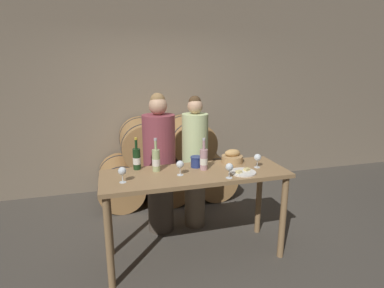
{
  "coord_description": "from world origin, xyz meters",
  "views": [
    {
      "loc": [
        -0.77,
        -2.62,
        1.89
      ],
      "look_at": [
        0.0,
        0.12,
        1.16
      ],
      "focal_mm": 28.0,
      "sensor_mm": 36.0,
      "label": 1
    }
  ],
  "objects_px": {
    "person_left": "(160,164)",
    "bread_basket": "(232,157)",
    "wine_glass_far_left": "(122,171)",
    "cheese_plate": "(243,172)",
    "wine_glass_left": "(180,165)",
    "tasting_table": "(195,185)",
    "wine_bottle_red": "(137,159)",
    "blue_crock": "(196,161)",
    "wine_bottle_rose": "(204,159)",
    "wine_glass_center": "(229,167)",
    "wine_glass_right": "(257,158)",
    "person_right": "(195,162)",
    "wine_bottle_white": "(156,160)"
  },
  "relations": [
    {
      "from": "person_left",
      "to": "bread_basket",
      "type": "xyz_separation_m",
      "value": [
        0.71,
        -0.43,
        0.15
      ]
    },
    {
      "from": "person_left",
      "to": "wine_glass_far_left",
      "type": "relative_size",
      "value": 11.48
    },
    {
      "from": "wine_glass_far_left",
      "to": "bread_basket",
      "type": "bearing_deg",
      "value": 13.62
    },
    {
      "from": "cheese_plate",
      "to": "wine_glass_left",
      "type": "height_order",
      "value": "wine_glass_left"
    },
    {
      "from": "tasting_table",
      "to": "cheese_plate",
      "type": "xyz_separation_m",
      "value": [
        0.43,
        -0.15,
        0.14
      ]
    },
    {
      "from": "tasting_table",
      "to": "wine_bottle_red",
      "type": "height_order",
      "value": "wine_bottle_red"
    },
    {
      "from": "person_left",
      "to": "wine_bottle_red",
      "type": "height_order",
      "value": "person_left"
    },
    {
      "from": "wine_glass_far_left",
      "to": "blue_crock",
      "type": "bearing_deg",
      "value": 17.57
    },
    {
      "from": "wine_bottle_rose",
      "to": "wine_glass_center",
      "type": "distance_m",
      "value": 0.33
    },
    {
      "from": "cheese_plate",
      "to": "blue_crock",
      "type": "bearing_deg",
      "value": 142.14
    },
    {
      "from": "tasting_table",
      "to": "bread_basket",
      "type": "bearing_deg",
      "value": 22.66
    },
    {
      "from": "tasting_table",
      "to": "wine_glass_center",
      "type": "distance_m",
      "value": 0.42
    },
    {
      "from": "wine_glass_center",
      "to": "wine_glass_right",
      "type": "relative_size",
      "value": 1.0
    },
    {
      "from": "cheese_plate",
      "to": "wine_glass_far_left",
      "type": "height_order",
      "value": "wine_glass_far_left"
    },
    {
      "from": "wine_glass_right",
      "to": "tasting_table",
      "type": "bearing_deg",
      "value": 177.01
    },
    {
      "from": "wine_bottle_red",
      "to": "blue_crock",
      "type": "distance_m",
      "value": 0.59
    },
    {
      "from": "wine_glass_right",
      "to": "wine_glass_left",
      "type": "bearing_deg",
      "value": -179.46
    },
    {
      "from": "person_left",
      "to": "wine_glass_far_left",
      "type": "height_order",
      "value": "person_left"
    },
    {
      "from": "wine_glass_left",
      "to": "wine_glass_right",
      "type": "height_order",
      "value": "same"
    },
    {
      "from": "cheese_plate",
      "to": "wine_glass_far_left",
      "type": "bearing_deg",
      "value": 176.97
    },
    {
      "from": "person_left",
      "to": "person_right",
      "type": "xyz_separation_m",
      "value": [
        0.42,
        -0.0,
        -0.01
      ]
    },
    {
      "from": "person_left",
      "to": "blue_crock",
      "type": "bearing_deg",
      "value": -57.93
    },
    {
      "from": "person_left",
      "to": "wine_glass_far_left",
      "type": "distance_m",
      "value": 0.86
    },
    {
      "from": "wine_glass_left",
      "to": "wine_glass_center",
      "type": "height_order",
      "value": "same"
    },
    {
      "from": "wine_glass_left",
      "to": "wine_glass_far_left",
      "type": "bearing_deg",
      "value": -175.13
    },
    {
      "from": "wine_bottle_red",
      "to": "blue_crock",
      "type": "relative_size",
      "value": 2.74
    },
    {
      "from": "wine_bottle_red",
      "to": "wine_bottle_white",
      "type": "height_order",
      "value": "wine_bottle_white"
    },
    {
      "from": "person_right",
      "to": "blue_crock",
      "type": "xyz_separation_m",
      "value": [
        -0.12,
        -0.48,
        0.16
      ]
    },
    {
      "from": "blue_crock",
      "to": "wine_glass_far_left",
      "type": "xyz_separation_m",
      "value": [
        -0.74,
        -0.23,
        0.04
      ]
    },
    {
      "from": "person_right",
      "to": "wine_glass_right",
      "type": "xyz_separation_m",
      "value": [
        0.46,
        -0.66,
        0.2
      ]
    },
    {
      "from": "bread_basket",
      "to": "wine_glass_right",
      "type": "distance_m",
      "value": 0.29
    },
    {
      "from": "bread_basket",
      "to": "wine_glass_far_left",
      "type": "xyz_separation_m",
      "value": [
        -1.15,
        -0.28,
        0.05
      ]
    },
    {
      "from": "bread_basket",
      "to": "wine_glass_right",
      "type": "height_order",
      "value": "bread_basket"
    },
    {
      "from": "wine_bottle_red",
      "to": "wine_glass_left",
      "type": "relative_size",
      "value": 2.27
    },
    {
      "from": "wine_bottle_rose",
      "to": "wine_glass_right",
      "type": "distance_m",
      "value": 0.55
    },
    {
      "from": "bread_basket",
      "to": "wine_glass_right",
      "type": "xyz_separation_m",
      "value": [
        0.17,
        -0.23,
        0.05
      ]
    },
    {
      "from": "person_right",
      "to": "person_left",
      "type": "bearing_deg",
      "value": 179.99
    },
    {
      "from": "tasting_table",
      "to": "person_left",
      "type": "relative_size",
      "value": 1.1
    },
    {
      "from": "blue_crock",
      "to": "wine_glass_right",
      "type": "relative_size",
      "value": 0.83
    },
    {
      "from": "wine_glass_far_left",
      "to": "wine_bottle_white",
      "type": "bearing_deg",
      "value": 33.93
    },
    {
      "from": "person_right",
      "to": "wine_bottle_rose",
      "type": "height_order",
      "value": "person_right"
    },
    {
      "from": "person_right",
      "to": "wine_glass_left",
      "type": "xyz_separation_m",
      "value": [
        -0.34,
        -0.66,
        0.2
      ]
    },
    {
      "from": "person_left",
      "to": "bread_basket",
      "type": "height_order",
      "value": "person_left"
    },
    {
      "from": "wine_bottle_rose",
      "to": "cheese_plate",
      "type": "bearing_deg",
      "value": -30.9
    },
    {
      "from": "wine_glass_left",
      "to": "wine_glass_center",
      "type": "distance_m",
      "value": 0.46
    },
    {
      "from": "cheese_plate",
      "to": "wine_glass_far_left",
      "type": "xyz_separation_m",
      "value": [
        -1.12,
        0.06,
        0.09
      ]
    },
    {
      "from": "wine_glass_center",
      "to": "wine_glass_far_left",
      "type": "bearing_deg",
      "value": 170.91
    },
    {
      "from": "wine_glass_left",
      "to": "bread_basket",
      "type": "bearing_deg",
      "value": 20.56
    },
    {
      "from": "wine_bottle_rose",
      "to": "wine_glass_left",
      "type": "xyz_separation_m",
      "value": [
        -0.26,
        -0.09,
        -0.01
      ]
    },
    {
      "from": "wine_bottle_red",
      "to": "wine_glass_right",
      "type": "height_order",
      "value": "wine_bottle_red"
    }
  ]
}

